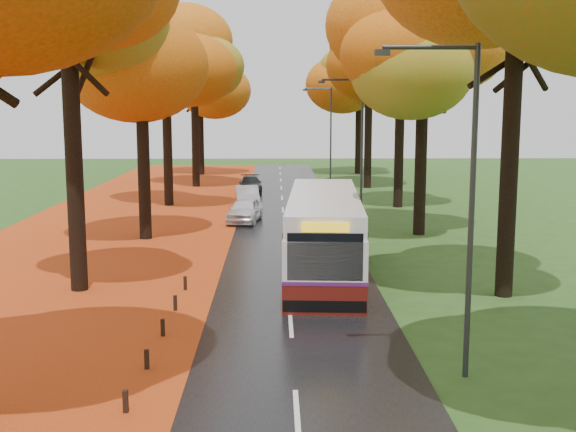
{
  "coord_description": "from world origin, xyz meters",
  "views": [
    {
      "loc": [
        -0.44,
        -8.82,
        6.61
      ],
      "look_at": [
        0.0,
        17.02,
        2.6
      ],
      "focal_mm": 45.0,
      "sensor_mm": 36.0,
      "label": 1
    }
  ],
  "objects_px": {
    "streetlamp_near": "(462,186)",
    "bus": "(324,232)",
    "car_dark": "(250,184)",
    "car_silver": "(247,197)",
    "streetlamp_far": "(328,127)",
    "car_white": "(245,210)",
    "streetlamp_mid": "(357,140)"
  },
  "relations": [
    {
      "from": "streetlamp_mid",
      "to": "streetlamp_far",
      "type": "bearing_deg",
      "value": 90.0
    },
    {
      "from": "streetlamp_far",
      "to": "car_white",
      "type": "bearing_deg",
      "value": -106.52
    },
    {
      "from": "car_silver",
      "to": "car_white",
      "type": "bearing_deg",
      "value": -94.38
    },
    {
      "from": "streetlamp_near",
      "to": "bus",
      "type": "relative_size",
      "value": 0.67
    },
    {
      "from": "streetlamp_mid",
      "to": "car_silver",
      "type": "relative_size",
      "value": 1.94
    },
    {
      "from": "streetlamp_near",
      "to": "streetlamp_mid",
      "type": "height_order",
      "value": "same"
    },
    {
      "from": "streetlamp_far",
      "to": "bus",
      "type": "bearing_deg",
      "value": -94.34
    },
    {
      "from": "car_dark",
      "to": "streetlamp_mid",
      "type": "bearing_deg",
      "value": -70.86
    },
    {
      "from": "streetlamp_far",
      "to": "car_white",
      "type": "xyz_separation_m",
      "value": [
        -6.13,
        -20.65,
        -3.99
      ]
    },
    {
      "from": "streetlamp_near",
      "to": "bus",
      "type": "xyz_separation_m",
      "value": [
        -2.51,
        10.91,
        -3.04
      ]
    },
    {
      "from": "streetlamp_far",
      "to": "car_dark",
      "type": "bearing_deg",
      "value": -133.23
    },
    {
      "from": "streetlamp_mid",
      "to": "bus",
      "type": "xyz_separation_m",
      "value": [
        -2.51,
        -11.09,
        -3.04
      ]
    },
    {
      "from": "streetlamp_near",
      "to": "car_white",
      "type": "relative_size",
      "value": 2.0
    },
    {
      "from": "bus",
      "to": "car_white",
      "type": "distance_m",
      "value": 12.98
    },
    {
      "from": "streetlamp_far",
      "to": "car_silver",
      "type": "xyz_separation_m",
      "value": [
        -6.23,
        -14.69,
        -3.99
      ]
    },
    {
      "from": "car_white",
      "to": "car_dark",
      "type": "distance_m",
      "value": 13.95
    },
    {
      "from": "streetlamp_far",
      "to": "bus",
      "type": "xyz_separation_m",
      "value": [
        -2.51,
        -33.09,
        -3.04
      ]
    },
    {
      "from": "streetlamp_near",
      "to": "car_silver",
      "type": "bearing_deg",
      "value": 102.01
    },
    {
      "from": "car_silver",
      "to": "streetlamp_mid",
      "type": "bearing_deg",
      "value": -54.97
    },
    {
      "from": "streetlamp_near",
      "to": "bus",
      "type": "height_order",
      "value": "streetlamp_near"
    },
    {
      "from": "streetlamp_far",
      "to": "car_dark",
      "type": "height_order",
      "value": "streetlamp_far"
    },
    {
      "from": "car_white",
      "to": "streetlamp_near",
      "type": "bearing_deg",
      "value": -66.78
    },
    {
      "from": "streetlamp_near",
      "to": "car_dark",
      "type": "height_order",
      "value": "streetlamp_near"
    },
    {
      "from": "bus",
      "to": "car_silver",
      "type": "bearing_deg",
      "value": 104.89
    },
    {
      "from": "streetlamp_near",
      "to": "car_dark",
      "type": "xyz_separation_m",
      "value": [
        -6.3,
        37.3,
        -4.07
      ]
    },
    {
      "from": "car_silver",
      "to": "streetlamp_near",
      "type": "bearing_deg",
      "value": -83.41
    },
    {
      "from": "streetlamp_mid",
      "to": "car_dark",
      "type": "distance_m",
      "value": 17.04
    },
    {
      "from": "streetlamp_near",
      "to": "streetlamp_far",
      "type": "distance_m",
      "value": 44.0
    },
    {
      "from": "streetlamp_near",
      "to": "car_dark",
      "type": "bearing_deg",
      "value": 99.58
    },
    {
      "from": "streetlamp_near",
      "to": "car_white",
      "type": "xyz_separation_m",
      "value": [
        -6.13,
        23.35,
        -3.99
      ]
    },
    {
      "from": "bus",
      "to": "car_dark",
      "type": "bearing_deg",
      "value": 101.62
    },
    {
      "from": "bus",
      "to": "car_silver",
      "type": "xyz_separation_m",
      "value": [
        -3.72,
        18.4,
        -0.95
      ]
    }
  ]
}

